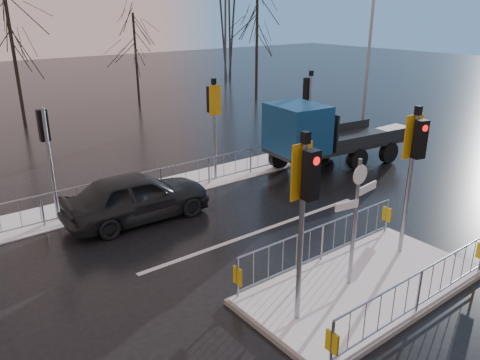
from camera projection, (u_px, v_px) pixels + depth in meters
ground at (363, 288)px, 11.09m from camera, size 120.00×120.00×0.00m
snow_verge at (178, 185)px, 17.47m from camera, size 30.00×2.00×0.04m
lane_markings at (375, 294)px, 10.84m from camera, size 8.00×11.38×0.01m
traffic_island at (364, 273)px, 10.95m from camera, size 6.00×3.04×4.15m
far_kerb_fixtures at (191, 162)px, 16.92m from camera, size 18.00×0.65×3.83m
car_far_lane at (137, 196)px, 14.44m from camera, size 4.60×1.99×1.54m
flatbed_truck at (313, 135)px, 18.64m from camera, size 6.20×2.76×2.79m
tree_far_a at (11, 37)px, 24.63m from camera, size 3.75×3.75×7.08m
tree_far_b at (135, 41)px, 30.92m from camera, size 3.25×3.25×6.14m
tree_far_c at (257, 25)px, 32.95m from camera, size 4.00×4.00×7.55m
street_lamp_right at (370, 50)px, 21.95m from camera, size 1.25×0.18×8.00m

